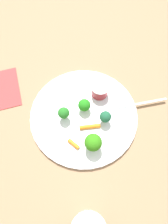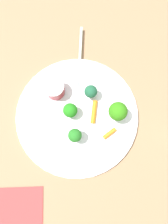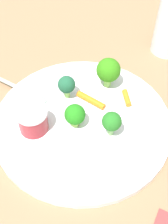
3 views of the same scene
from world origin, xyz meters
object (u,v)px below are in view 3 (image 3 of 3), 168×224
at_px(plate, 82,122).
at_px(broccoli_floret_2, 76,116).
at_px(fork, 12,85).
at_px(broccoli_floret_0, 67,85).
at_px(carrot_stick_1, 91,100).
at_px(broccoli_floret_3, 112,122).
at_px(sauce_cup, 33,120).
at_px(broccoli_floret_1, 108,71).
at_px(carrot_stick_0, 127,98).

relative_size(plate, broccoli_floret_2, 6.92).
distance_m(broccoli_floret_2, fork, 0.16).
xyz_separation_m(broccoli_floret_0, carrot_stick_1, (0.04, 0.02, -0.02)).
height_order(broccoli_floret_2, carrot_stick_1, broccoli_floret_2).
xyz_separation_m(plate, broccoli_floret_3, (0.05, 0.01, 0.04)).
bearing_deg(broccoli_floret_2, sauce_cup, -128.37).
xyz_separation_m(carrot_stick_1, fork, (-0.14, -0.08, -0.00)).
xyz_separation_m(broccoli_floret_0, fork, (-0.09, -0.06, -0.03)).
bearing_deg(broccoli_floret_3, carrot_stick_1, 161.82).
xyz_separation_m(plate, broccoli_floret_0, (-0.06, 0.02, 0.04)).
xyz_separation_m(broccoli_floret_3, fork, (-0.21, -0.06, -0.03)).
relative_size(broccoli_floret_1, carrot_stick_0, 1.70).
distance_m(broccoli_floret_3, fork, 0.22).
xyz_separation_m(broccoli_floret_1, carrot_stick_0, (0.05, -0.00, -0.03)).
distance_m(carrot_stick_0, carrot_stick_1, 0.07).
bearing_deg(broccoli_floret_2, broccoli_floret_0, 152.62).
distance_m(plate, carrot_stick_1, 0.04).
bearing_deg(broccoli_floret_0, fork, -147.38).
relative_size(sauce_cup, fork, 0.30).
bearing_deg(sauce_cup, carrot_stick_0, 69.36).
bearing_deg(plate, carrot_stick_1, 116.72).
distance_m(sauce_cup, broccoli_floret_2, 0.07).
xyz_separation_m(sauce_cup, broccoli_floret_0, (-0.02, 0.09, 0.01)).
xyz_separation_m(plate, fork, (-0.15, -0.04, 0.01)).
bearing_deg(carrot_stick_1, broccoli_floret_2, -67.61).
xyz_separation_m(sauce_cup, broccoli_floret_2, (0.04, 0.06, 0.01)).
xyz_separation_m(sauce_cup, carrot_stick_0, (0.06, 0.16, -0.02)).
relative_size(sauce_cup, carrot_stick_0, 1.42).
bearing_deg(fork, broccoli_floret_3, 15.71).
xyz_separation_m(broccoli_floret_1, broccoli_floret_2, (0.03, -0.11, -0.01)).
bearing_deg(broccoli_floret_3, broccoli_floret_0, 179.08).
bearing_deg(broccoli_floret_3, broccoli_floret_2, -148.80).
relative_size(broccoli_floret_2, fork, 0.26).
bearing_deg(plate, sauce_cup, -119.70).
distance_m(sauce_cup, carrot_stick_0, 0.18).
height_order(broccoli_floret_2, carrot_stick_0, broccoli_floret_2).
bearing_deg(fork, broccoli_floret_1, 47.86).
height_order(plate, broccoli_floret_3, broccoli_floret_3).
distance_m(broccoli_floret_3, carrot_stick_0, 0.09).
height_order(carrot_stick_1, fork, carrot_stick_1).
relative_size(broccoli_floret_1, broccoli_floret_2, 1.36).
bearing_deg(broccoli_floret_0, broccoli_floret_2, -27.38).
xyz_separation_m(sauce_cup, broccoli_floret_1, (0.01, 0.17, 0.02)).
relative_size(broccoli_floret_0, broccoli_floret_2, 1.04).
relative_size(carrot_stick_0, fork, 0.21).
height_order(broccoli_floret_0, broccoli_floret_1, broccoli_floret_1).
relative_size(broccoli_floret_1, broccoli_floret_3, 1.25).
bearing_deg(sauce_cup, fork, 165.94).
bearing_deg(plate, broccoli_floret_1, 108.35).
bearing_deg(broccoli_floret_2, broccoli_floret_3, 31.20).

